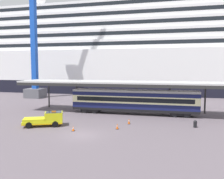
{
  "coord_description": "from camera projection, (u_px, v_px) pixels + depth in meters",
  "views": [
    {
      "loc": [
        9.86,
        -25.63,
        7.84
      ],
      "look_at": [
        1.2,
        9.78,
        4.5
      ],
      "focal_mm": 38.18,
      "sensor_mm": 36.0,
      "label": 1
    }
  ],
  "objects": [
    {
      "name": "ground_plane",
      "position": [
        82.0,
        135.0,
        27.84
      ],
      "size": [
        400.0,
        400.0,
        0.0
      ],
      "primitive_type": "plane",
      "color": "#5B5159"
    },
    {
      "name": "traffic_cone_mid",
      "position": [
        117.0,
        126.0,
        30.43
      ],
      "size": [
        0.36,
        0.36,
        0.73
      ],
      "color": "black",
      "rests_on": "ground"
    },
    {
      "name": "platform_canopy",
      "position": [
        134.0,
        83.0,
        40.35
      ],
      "size": [
        41.13,
        6.43,
        5.49
      ],
      "color": "#B9B9B9",
      "rests_on": "ground"
    },
    {
      "name": "quay_bollard",
      "position": [
        195.0,
        124.0,
        31.29
      ],
      "size": [
        0.48,
        0.48,
        0.96
      ],
      "color": "black",
      "rests_on": "ground"
    },
    {
      "name": "service_truck",
      "position": [
        47.0,
        119.0,
        32.1
      ],
      "size": [
        5.57,
        3.97,
        2.02
      ],
      "color": "yellow",
      "rests_on": "ground"
    },
    {
      "name": "cruise_ship",
      "position": [
        158.0,
        53.0,
        78.64
      ],
      "size": [
        152.39,
        30.37,
        38.57
      ],
      "color": "black",
      "rests_on": "ground"
    },
    {
      "name": "dockside_crane",
      "position": [
        35.0,
        41.0,
        61.26
      ],
      "size": [
        9.62,
        4.4,
        49.35
      ],
      "color": "#595960",
      "rests_on": "ground"
    },
    {
      "name": "traffic_cone_far",
      "position": [
        73.0,
        129.0,
        29.51
      ],
      "size": [
        0.36,
        0.36,
        0.62
      ],
      "color": "black",
      "rests_on": "ground"
    },
    {
      "name": "train_carriage",
      "position": [
        134.0,
        101.0,
        40.19
      ],
      "size": [
        21.05,
        2.81,
        4.11
      ],
      "color": "black",
      "rests_on": "ground"
    },
    {
      "name": "traffic_cone_near",
      "position": [
        129.0,
        121.0,
        33.18
      ],
      "size": [
        0.36,
        0.36,
        0.78
      ],
      "color": "black",
      "rests_on": "ground"
    }
  ]
}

